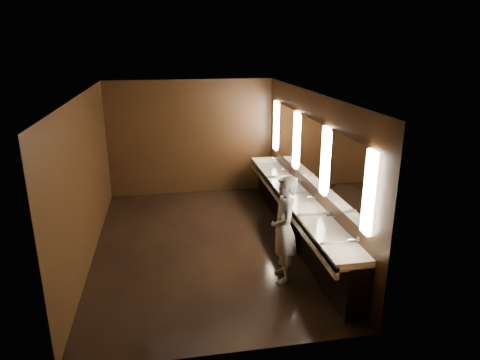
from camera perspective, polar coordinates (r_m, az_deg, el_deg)
The scene contains 10 objects.
floor at distance 8.17m, azimuth -4.73°, elevation -8.54°, with size 6.00×6.00×0.00m, color black.
ceiling at distance 7.37m, azimuth -5.30°, elevation 11.34°, with size 4.00×6.00×0.02m, color #2D2D2B.
wall_back at distance 10.55m, azimuth -6.54°, elevation 5.60°, with size 4.00×0.02×2.80m, color black.
wall_front at distance 4.88m, azimuth -1.65°, elevation -9.37°, with size 4.00×0.02×2.80m, color black.
wall_left at distance 7.75m, azimuth -19.88°, elevation 0.06°, with size 0.02×6.00×2.80m, color black.
wall_right at distance 8.07m, azimuth 9.29°, elevation 1.60°, with size 0.02×6.00×2.80m, color black.
sink_counter at distance 8.30m, azimuth 7.62°, elevation -4.46°, with size 0.55×5.40×1.01m.
mirror_band at distance 7.97m, azimuth 9.28°, elevation 4.01°, with size 0.06×5.03×1.15m.
person at distance 6.72m, azimuth 5.88°, elevation -6.58°, with size 0.63×0.41×1.72m, color #90AAD7.
trash_bin at distance 7.87m, azimuth 7.16°, elevation -7.34°, with size 0.38×0.38×0.59m, color black.
Camera 1 is at (-0.63, -7.29, 3.64)m, focal length 32.00 mm.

